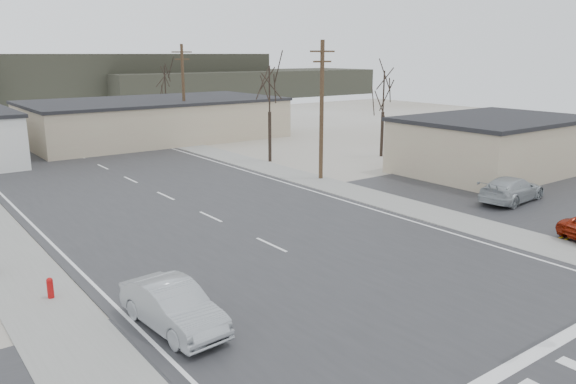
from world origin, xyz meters
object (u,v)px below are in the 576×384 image
(car_far_a, at_px, (103,129))
(sedan_crossing, at_px, (173,306))
(car_parked_silver, at_px, (512,189))
(fire_hydrant, at_px, (50,288))
(car_parked_dark_b, at_px, (477,164))

(car_far_a, bearing_deg, sedan_crossing, 73.60)
(car_parked_silver, bearing_deg, car_far_a, 7.90)
(fire_hydrant, xyz_separation_m, car_far_a, (16.40, 41.81, 0.30))
(car_far_a, bearing_deg, car_parked_silver, 103.40)
(car_far_a, bearing_deg, fire_hydrant, 68.51)
(car_far_a, xyz_separation_m, car_parked_dark_b, (16.16, -37.64, 0.00))
(fire_hydrant, distance_m, car_far_a, 44.92)
(car_far_a, height_order, car_parked_silver, car_parked_silver)
(car_far_a, distance_m, car_parked_silver, 45.32)
(fire_hydrant, height_order, car_parked_dark_b, car_parked_dark_b)
(sedan_crossing, xyz_separation_m, car_parked_dark_b, (29.86, 9.13, -0.07))
(fire_hydrant, height_order, sedan_crossing, sedan_crossing)
(fire_hydrant, xyz_separation_m, car_parked_silver, (26.96, -2.26, 0.36))
(car_parked_dark_b, bearing_deg, car_parked_silver, 152.90)
(car_parked_silver, bearing_deg, car_parked_dark_b, -46.63)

